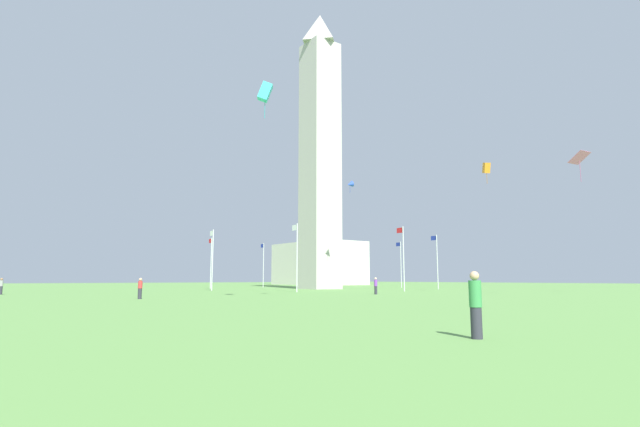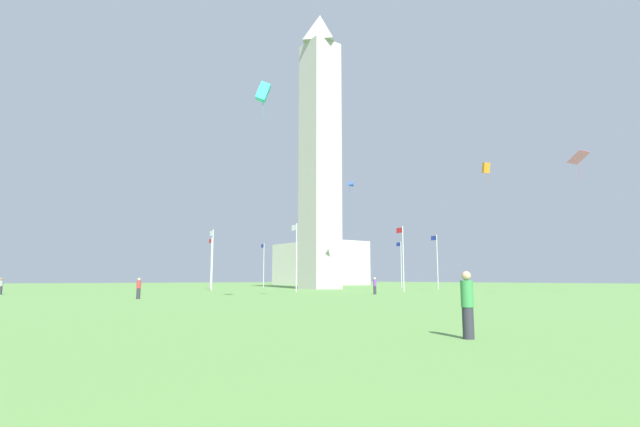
{
  "view_description": "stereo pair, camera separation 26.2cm",
  "coord_description": "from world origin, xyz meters",
  "px_view_note": "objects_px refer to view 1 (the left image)",
  "views": [
    {
      "loc": [
        -58.27,
        42.58,
        1.53
      ],
      "look_at": [
        0.0,
        0.0,
        11.45
      ],
      "focal_mm": 26.68,
      "sensor_mm": 36.0,
      "label": 1
    },
    {
      "loc": [
        -58.42,
        42.37,
        1.53
      ],
      "look_at": [
        0.0,
        0.0,
        11.45
      ],
      "focal_mm": 26.68,
      "sensor_mm": 36.0,
      "label": 2
    }
  ],
  "objects_px": {
    "obelisk_monument": "(320,147)",
    "flagpole_e": "(212,257)",
    "flagpole_s": "(403,255)",
    "flagpole_sw": "(437,259)",
    "flagpole_w": "(401,262)",
    "person_green_shirt": "(476,305)",
    "flagpole_n": "(263,263)",
    "flagpole_nw": "(334,264)",
    "person_purple_shirt": "(376,286)",
    "distant_building": "(318,264)",
    "person_red_shirt": "(140,289)",
    "kite_cyan_box": "(265,92)",
    "person_gray_shirt": "(1,286)",
    "kite_pink_diamond": "(579,158)",
    "kite_orange_box": "(486,168)",
    "flagpole_se": "(297,254)",
    "kite_blue_delta": "(350,184)",
    "flagpole_ne": "(211,261)"
  },
  "relations": [
    {
      "from": "flagpole_sw",
      "to": "distant_building",
      "type": "distance_m",
      "value": 56.92
    },
    {
      "from": "person_green_shirt",
      "to": "distant_building",
      "type": "bearing_deg",
      "value": -14.23
    },
    {
      "from": "kite_pink_diamond",
      "to": "person_gray_shirt",
      "type": "bearing_deg",
      "value": 47.19
    },
    {
      "from": "flagpole_n",
      "to": "flagpole_s",
      "type": "xyz_separation_m",
      "value": [
        -34.63,
        0.0,
        0.0
      ]
    },
    {
      "from": "kite_cyan_box",
      "to": "kite_pink_diamond",
      "type": "xyz_separation_m",
      "value": [
        -9.56,
        -25.94,
        -2.94
      ]
    },
    {
      "from": "flagpole_e",
      "to": "person_red_shirt",
      "type": "xyz_separation_m",
      "value": [
        -20.75,
        14.76,
        -3.56
      ]
    },
    {
      "from": "person_red_shirt",
      "to": "kite_cyan_box",
      "type": "xyz_separation_m",
      "value": [
        -8.79,
        -5.62,
        14.1
      ]
    },
    {
      "from": "kite_orange_box",
      "to": "kite_pink_diamond",
      "type": "xyz_separation_m",
      "value": [
        -11.24,
        2.92,
        -1.68
      ]
    },
    {
      "from": "person_purple_shirt",
      "to": "person_gray_shirt",
      "type": "xyz_separation_m",
      "value": [
        20.96,
        29.83,
        -0.03
      ]
    },
    {
      "from": "obelisk_monument",
      "to": "distant_building",
      "type": "bearing_deg",
      "value": -35.63
    },
    {
      "from": "person_gray_shirt",
      "to": "flagpole_s",
      "type": "bearing_deg",
      "value": -6.84
    },
    {
      "from": "flagpole_n",
      "to": "flagpole_nw",
      "type": "height_order",
      "value": "same"
    },
    {
      "from": "flagpole_se",
      "to": "kite_orange_box",
      "type": "bearing_deg",
      "value": -136.83
    },
    {
      "from": "flagpole_sw",
      "to": "flagpole_w",
      "type": "relative_size",
      "value": 1.0
    },
    {
      "from": "flagpole_w",
      "to": "kite_cyan_box",
      "type": "height_order",
      "value": "kite_cyan_box"
    },
    {
      "from": "kite_orange_box",
      "to": "distant_building",
      "type": "distance_m",
      "value": 75.41
    },
    {
      "from": "flagpole_nw",
      "to": "person_purple_shirt",
      "type": "distance_m",
      "value": 42.31
    },
    {
      "from": "flagpole_se",
      "to": "flagpole_s",
      "type": "relative_size",
      "value": 1.0
    },
    {
      "from": "kite_blue_delta",
      "to": "kite_orange_box",
      "type": "bearing_deg",
      "value": -161.7
    },
    {
      "from": "flagpole_nw",
      "to": "person_purple_shirt",
      "type": "relative_size",
      "value": 4.79
    },
    {
      "from": "flagpole_sw",
      "to": "person_gray_shirt",
      "type": "height_order",
      "value": "flagpole_sw"
    },
    {
      "from": "flagpole_s",
      "to": "flagpole_w",
      "type": "distance_m",
      "value": 24.49
    },
    {
      "from": "person_red_shirt",
      "to": "flagpole_w",
      "type": "bearing_deg",
      "value": -38.21
    },
    {
      "from": "person_purple_shirt",
      "to": "flagpole_e",
      "type": "bearing_deg",
      "value": 20.73
    },
    {
      "from": "flagpole_sw",
      "to": "flagpole_nw",
      "type": "relative_size",
      "value": 1.0
    },
    {
      "from": "kite_pink_diamond",
      "to": "flagpole_nw",
      "type": "bearing_deg",
      "value": -13.95
    },
    {
      "from": "flagpole_s",
      "to": "flagpole_sw",
      "type": "distance_m",
      "value": 13.25
    },
    {
      "from": "flagpole_nw",
      "to": "kite_cyan_box",
      "type": "relative_size",
      "value": 2.95
    },
    {
      "from": "flagpole_w",
      "to": "person_green_shirt",
      "type": "relative_size",
      "value": 4.6
    },
    {
      "from": "flagpole_ne",
      "to": "person_purple_shirt",
      "type": "height_order",
      "value": "flagpole_ne"
    },
    {
      "from": "flagpole_w",
      "to": "person_purple_shirt",
      "type": "height_order",
      "value": "flagpole_w"
    },
    {
      "from": "obelisk_monument",
      "to": "flagpole_e",
      "type": "bearing_deg",
      "value": 89.8
    },
    {
      "from": "flagpole_e",
      "to": "obelisk_monument",
      "type": "bearing_deg",
      "value": -90.2
    },
    {
      "from": "obelisk_monument",
      "to": "person_green_shirt",
      "type": "xyz_separation_m",
      "value": [
        -50.58,
        31.98,
        -21.18
      ]
    },
    {
      "from": "kite_orange_box",
      "to": "distant_building",
      "type": "bearing_deg",
      "value": -21.61
    },
    {
      "from": "flagpole_se",
      "to": "obelisk_monument",
      "type": "bearing_deg",
      "value": -45.14
    },
    {
      "from": "kite_orange_box",
      "to": "flagpole_w",
      "type": "bearing_deg",
      "value": -28.15
    },
    {
      "from": "flagpole_w",
      "to": "person_purple_shirt",
      "type": "relative_size",
      "value": 4.79
    },
    {
      "from": "flagpole_e",
      "to": "flagpole_s",
      "type": "height_order",
      "value": "same"
    },
    {
      "from": "flagpole_s",
      "to": "flagpole_nw",
      "type": "distance_m",
      "value": 32.0
    },
    {
      "from": "kite_cyan_box",
      "to": "flagpole_w",
      "type": "bearing_deg",
      "value": -55.99
    },
    {
      "from": "flagpole_se",
      "to": "person_gray_shirt",
      "type": "distance_m",
      "value": 29.73
    },
    {
      "from": "flagpole_e",
      "to": "person_purple_shirt",
      "type": "bearing_deg",
      "value": -163.23
    },
    {
      "from": "flagpole_n",
      "to": "flagpole_nw",
      "type": "distance_m",
      "value": 13.25
    },
    {
      "from": "flagpole_nw",
      "to": "person_green_shirt",
      "type": "distance_m",
      "value": 76.96
    },
    {
      "from": "kite_orange_box",
      "to": "flagpole_se",
      "type": "bearing_deg",
      "value": 43.17
    },
    {
      "from": "person_red_shirt",
      "to": "obelisk_monument",
      "type": "bearing_deg",
      "value": -28.18
    },
    {
      "from": "person_green_shirt",
      "to": "kite_pink_diamond",
      "type": "relative_size",
      "value": 0.67
    },
    {
      "from": "person_green_shirt",
      "to": "obelisk_monument",
      "type": "bearing_deg",
      "value": -12.69
    },
    {
      "from": "flagpole_w",
      "to": "person_gray_shirt",
      "type": "distance_m",
      "value": 57.57
    }
  ]
}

